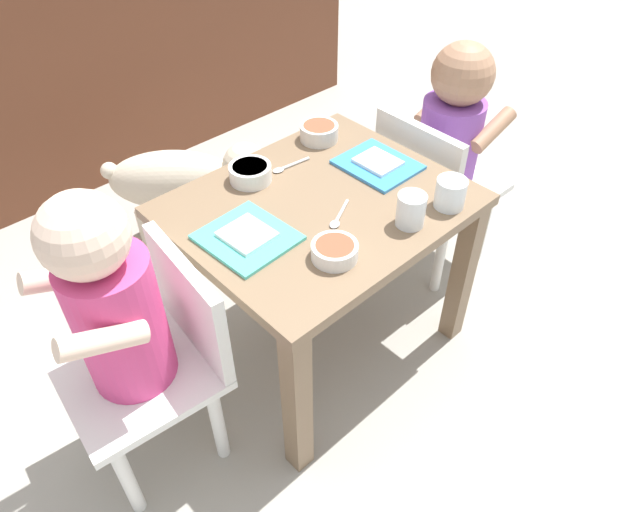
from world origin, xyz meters
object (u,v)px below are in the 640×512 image
object	(u,v)px
seated_child_left	(124,315)
food_tray_left	(247,237)
veggie_bowl_far	(335,251)
veggie_bowl_near	(250,172)
water_cup_right	(450,195)
dining_table	(320,231)
food_tray_right	(378,164)
cereal_bowl_left_side	(319,132)
spoon_by_right_tray	(338,217)
water_cup_left	(411,212)
seated_child_right	(448,137)
dog	(187,179)
spoon_by_left_tray	(287,167)

from	to	relation	value
seated_child_left	food_tray_left	world-z (taller)	seated_child_left
seated_child_left	veggie_bowl_far	bearing A→B (deg)	-24.89
veggie_bowl_far	veggie_bowl_near	world-z (taller)	veggie_bowl_near
veggie_bowl_near	water_cup_right	bearing A→B (deg)	-55.82
water_cup_right	veggie_bowl_far	world-z (taller)	water_cup_right
dining_table	food_tray_right	xyz separation A→B (m)	(0.19, 0.01, 0.09)
food_tray_right	cereal_bowl_left_side	distance (m)	0.18
water_cup_right	food_tray_right	bearing A→B (deg)	89.11
veggie_bowl_near	spoon_by_right_tray	size ratio (longest dim) A/B	1.00
water_cup_right	water_cup_left	bearing A→B (deg)	171.01
food_tray_right	veggie_bowl_near	size ratio (longest dim) A/B	1.83
cereal_bowl_left_side	water_cup_left	bearing A→B (deg)	-104.27
food_tray_right	seated_child_left	bearing A→B (deg)	179.16
seated_child_right	food_tray_left	world-z (taller)	seated_child_right
seated_child_left	water_cup_right	bearing A→B (deg)	-18.28
veggie_bowl_far	veggie_bowl_near	distance (m)	0.31
dog	spoon_by_left_tray	world-z (taller)	spoon_by_left_tray
spoon_by_right_tray	cereal_bowl_left_side	bearing A→B (deg)	54.05
water_cup_right	veggie_bowl_far	xyz separation A→B (m)	(-0.29, 0.05, -0.01)
food_tray_left	veggie_bowl_near	xyz separation A→B (m)	(0.13, 0.16, 0.01)
food_tray_left	food_tray_right	size ratio (longest dim) A/B	1.05
spoon_by_left_tray	dining_table	bearing A→B (deg)	-103.16
seated_child_right	food_tray_right	distance (m)	0.27
food_tray_right	spoon_by_right_tray	xyz separation A→B (m)	(-0.20, -0.08, -0.00)
veggie_bowl_far	food_tray_left	bearing A→B (deg)	118.93
dining_table	veggie_bowl_far	bearing A→B (deg)	-124.58
water_cup_left	veggie_bowl_near	xyz separation A→B (m)	(-0.14, 0.34, -0.01)
food_tray_right	water_cup_right	xyz separation A→B (m)	(-0.00, -0.20, 0.02)
seated_child_left	dog	size ratio (longest dim) A/B	1.64
food_tray_left	spoon_by_left_tray	size ratio (longest dim) A/B	1.80
dining_table	cereal_bowl_left_side	bearing A→B (deg)	47.24
food_tray_left	veggie_bowl_near	size ratio (longest dim) A/B	1.91
seated_child_left	water_cup_right	world-z (taller)	seated_child_left
food_tray_right	veggie_bowl_near	distance (m)	0.29
water_cup_right	veggie_bowl_far	size ratio (longest dim) A/B	0.72
veggie_bowl_near	spoon_by_left_tray	distance (m)	0.10
spoon_by_left_tray	veggie_bowl_far	bearing A→B (deg)	-114.93
dog	spoon_by_left_tray	distance (m)	0.48
dining_table	water_cup_right	world-z (taller)	water_cup_right
dog	water_cup_left	xyz separation A→B (m)	(0.08, -0.75, 0.26)
dining_table	food_tray_left	distance (m)	0.21
seated_child_left	seated_child_right	bearing A→B (deg)	-0.57
veggie_bowl_far	seated_child_left	bearing A→B (deg)	155.11
dining_table	dog	bearing A→B (deg)	89.76
seated_child_left	veggie_bowl_near	bearing A→B (deg)	19.93
dining_table	seated_child_right	bearing A→B (deg)	0.94
dining_table	veggie_bowl_far	world-z (taller)	veggie_bowl_far
veggie_bowl_near	spoon_by_left_tray	xyz separation A→B (m)	(0.09, -0.02, -0.02)
veggie_bowl_far	cereal_bowl_left_side	bearing A→B (deg)	50.64
seated_child_left	cereal_bowl_left_side	world-z (taller)	seated_child_left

